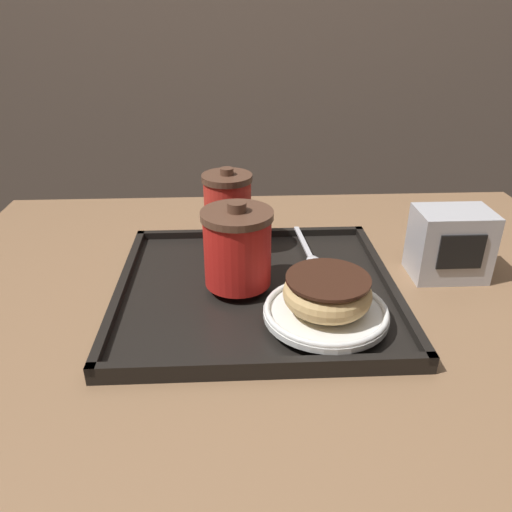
% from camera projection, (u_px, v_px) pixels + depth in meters
% --- Properties ---
extents(cafe_table, '(1.09, 0.90, 0.72)m').
position_uv_depth(cafe_table, '(281.00, 389.00, 0.78)').
color(cafe_table, '#846042').
rests_on(cafe_table, ground_plane).
extents(serving_tray, '(0.40, 0.37, 0.02)m').
position_uv_depth(serving_tray, '(256.00, 290.00, 0.73)').
color(serving_tray, black).
rests_on(serving_tray, cafe_table).
extents(coffee_cup_front, '(0.10, 0.10, 0.12)m').
position_uv_depth(coffee_cup_front, '(237.00, 247.00, 0.70)').
color(coffee_cup_front, red).
rests_on(coffee_cup_front, serving_tray).
extents(coffee_cup_rear, '(0.08, 0.08, 0.13)m').
position_uv_depth(coffee_cup_rear, '(228.00, 209.00, 0.81)').
color(coffee_cup_rear, red).
rests_on(coffee_cup_rear, serving_tray).
extents(plate_with_chocolate_donut, '(0.16, 0.16, 0.01)m').
position_uv_depth(plate_with_chocolate_donut, '(326.00, 311.00, 0.64)').
color(plate_with_chocolate_donut, white).
rests_on(plate_with_chocolate_donut, serving_tray).
extents(donut_chocolate_glazed, '(0.11, 0.11, 0.04)m').
position_uv_depth(donut_chocolate_glazed, '(327.00, 292.00, 0.63)').
color(donut_chocolate_glazed, '#DBB270').
rests_on(donut_chocolate_glazed, plate_with_chocolate_donut).
extents(spoon, '(0.03, 0.16, 0.01)m').
position_uv_depth(spoon, '(310.00, 255.00, 0.79)').
color(spoon, silver).
rests_on(spoon, serving_tray).
extents(napkin_dispenser, '(0.11, 0.08, 0.11)m').
position_uv_depth(napkin_dispenser, '(450.00, 244.00, 0.76)').
color(napkin_dispenser, '#B7B7BC').
rests_on(napkin_dispenser, cafe_table).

